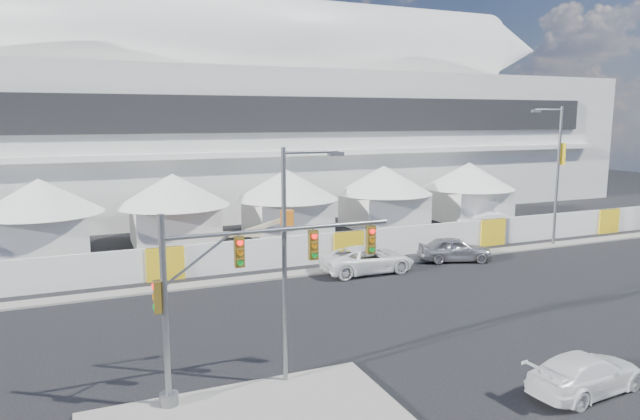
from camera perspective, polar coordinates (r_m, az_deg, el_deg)
name	(u,v)px	position (r m, az deg, el deg)	size (l,w,h in m)	color
ground	(369,357)	(23.83, 4.93, -14.40)	(160.00, 160.00, 0.00)	black
far_curb	(531,247)	(44.89, 20.31, -3.53)	(80.00, 1.20, 0.12)	gray
stadium	(264,118)	(63.66, -5.59, 9.13)	(80.00, 24.80, 21.98)	silver
tent_row	(232,200)	(45.04, -8.79, 0.98)	(53.40, 8.40, 5.40)	white
hoarding_fence	(348,246)	(38.44, 2.81, -3.60)	(70.00, 0.25, 2.00)	white
scaffold_tower	(559,145)	(78.95, 22.76, 5.97)	(4.40, 4.40, 12.00)	#595B60
sedan_silver	(455,249)	(39.28, 13.32, -3.83)	(4.82, 1.94, 1.64)	#A4A3A8
pickup_curb	(367,259)	(35.66, 4.76, -4.94)	(5.91, 2.72, 1.64)	white
pickup_near	(586,373)	(22.77, 25.08, -14.55)	(4.75, 1.93, 1.38)	white
lot_car_a	(499,221)	(51.36, 17.49, -1.06)	(4.40, 1.54, 1.45)	white
traffic_mast	(224,293)	(19.48, -9.57, -8.20)	(8.39, 0.62, 6.40)	gray
streetlight_median	(290,249)	(20.03, -2.99, -3.96)	(2.32, 0.23, 8.40)	slate
streetlight_curb	(556,166)	(45.36, 22.50, 4.05)	(3.05, 0.69, 10.32)	slate
boom_lift	(227,248)	(38.46, -9.28, -3.81)	(7.04, 2.52, 3.46)	orange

